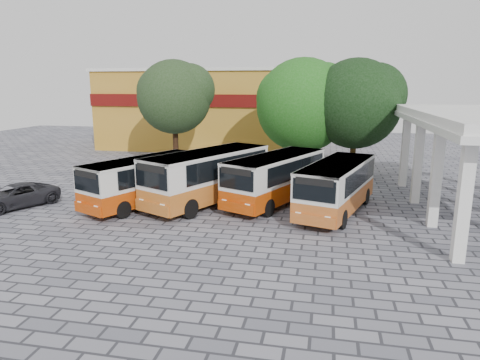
% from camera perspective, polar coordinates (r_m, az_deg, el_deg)
% --- Properties ---
extents(ground, '(90.00, 90.00, 0.00)m').
position_cam_1_polar(ground, '(20.61, 3.36, -6.36)').
color(ground, '#5A5B66').
rests_on(ground, ground).
extents(shophouse_block, '(20.40, 10.40, 8.30)m').
position_cam_1_polar(shophouse_block, '(47.39, -5.37, 9.46)').
color(shophouse_block, '#AC7921').
rests_on(shophouse_block, ground).
extents(bus_far_left, '(5.14, 7.96, 2.67)m').
position_cam_1_polar(bus_far_left, '(24.59, -12.62, 0.22)').
color(bus_far_left, '#AA3502').
rests_on(bus_far_left, ground).
extents(bus_centre_left, '(5.94, 9.00, 3.02)m').
position_cam_1_polar(bus_centre_left, '(24.29, -4.27, 0.82)').
color(bus_centre_left, '#AA591A').
rests_on(bus_centre_left, ground).
extents(bus_centre_right, '(5.28, 8.30, 2.79)m').
position_cam_1_polar(bus_centre_right, '(24.41, 4.82, 0.55)').
color(bus_centre_right, '#A63401').
rests_on(bus_centre_right, ground).
extents(bus_far_right, '(4.38, 7.99, 2.71)m').
position_cam_1_polar(bus_far_right, '(23.07, 12.82, -0.54)').
color(bus_far_right, '#A8511B').
rests_on(bus_far_right, ground).
extents(tree_left, '(6.22, 5.93, 8.69)m').
position_cam_1_polar(tree_left, '(35.43, -8.65, 11.20)').
color(tree_left, black).
rests_on(tree_left, ground).
extents(tree_middle, '(7.51, 7.15, 8.73)m').
position_cam_1_polar(tree_middle, '(33.45, 8.59, 10.23)').
color(tree_middle, '#2F2114').
rests_on(tree_middle, ground).
extents(tree_right, '(6.85, 6.53, 8.61)m').
position_cam_1_polar(tree_right, '(32.65, 15.33, 10.16)').
color(tree_right, '#402E10').
rests_on(tree_right, ground).
extents(parked_car, '(3.97, 5.06, 1.28)m').
position_cam_1_polar(parked_car, '(26.85, -27.82, -1.91)').
color(parked_car, black).
rests_on(parked_car, ground).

